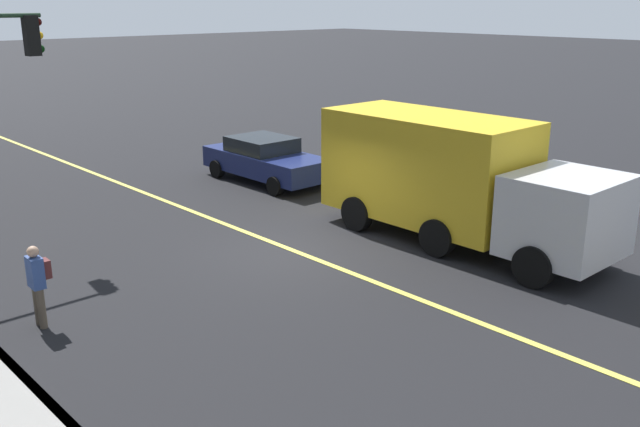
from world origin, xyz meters
TOP-DOWN VIEW (x-y plane):
  - ground at (0.00, 0.00)m, footprint 200.00×200.00m
  - lane_stripe_center at (0.00, 0.00)m, footprint 80.00×0.16m
  - car_navy at (5.73, -3.73)m, footprint 4.70×2.04m
  - truck_yellow at (-2.06, -3.38)m, footprint 7.50×2.54m
  - pedestrian_with_backpack at (0.04, 6.00)m, footprint 0.38×0.37m

SIDE VIEW (x-z plane):
  - ground at x=0.00m, z-range 0.00..0.00m
  - lane_stripe_center at x=0.00m, z-range 0.00..0.01m
  - car_navy at x=5.73m, z-range 0.02..1.47m
  - pedestrian_with_backpack at x=0.04m, z-range 0.12..1.67m
  - truck_yellow at x=-2.06m, z-range 0.10..3.14m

